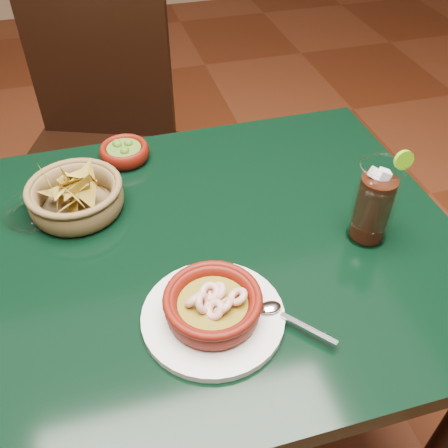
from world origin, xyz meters
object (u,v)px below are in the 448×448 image
object	(u,v)px
dining_chair	(98,145)
chip_basket	(76,196)
cola_drink	(374,203)
shrimp_plate	(213,308)
dining_table	(154,289)

from	to	relation	value
dining_chair	chip_basket	distance (m)	0.60
chip_basket	cola_drink	size ratio (longest dim) A/B	1.18
shrimp_plate	cola_drink	size ratio (longest dim) A/B	1.54
dining_table	chip_basket	world-z (taller)	chip_basket
dining_table	shrimp_plate	xyz separation A→B (m)	(0.08, -0.17, 0.13)
dining_table	cola_drink	distance (m)	0.46
dining_table	shrimp_plate	distance (m)	0.23
dining_table	dining_chair	xyz separation A→B (m)	(-0.07, 0.71, -0.10)
dining_chair	cola_drink	world-z (taller)	dining_chair
dining_chair	cola_drink	size ratio (longest dim) A/B	5.30
cola_drink	dining_chair	bearing A→B (deg)	121.81
shrimp_plate	cola_drink	bearing A→B (deg)	18.65
dining_table	shrimp_plate	bearing A→B (deg)	-65.75
dining_chair	cola_drink	distance (m)	0.95
shrimp_plate	cola_drink	world-z (taller)	cola_drink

